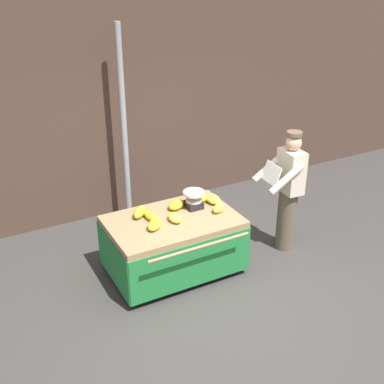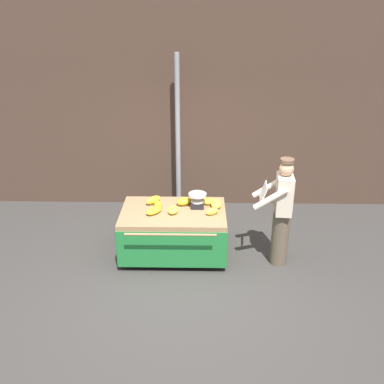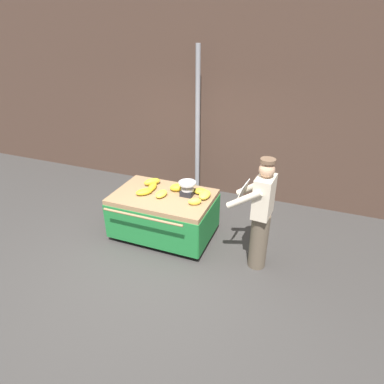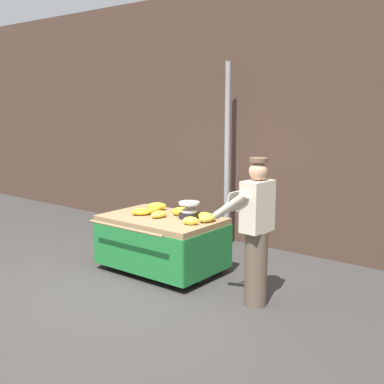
{
  "view_description": "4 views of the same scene",
  "coord_description": "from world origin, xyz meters",
  "px_view_note": "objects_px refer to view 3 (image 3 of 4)",
  "views": [
    {
      "loc": [
        -2.47,
        -3.89,
        3.69
      ],
      "look_at": [
        0.06,
        0.82,
        1.1
      ],
      "focal_mm": 45.22,
      "sensor_mm": 36.0,
      "label": 1
    },
    {
      "loc": [
        0.2,
        -5.08,
        3.75
      ],
      "look_at": [
        0.1,
        0.76,
        1.14
      ],
      "focal_mm": 40.25,
      "sensor_mm": 36.0,
      "label": 2
    },
    {
      "loc": [
        1.94,
        -3.31,
        3.23
      ],
      "look_at": [
        0.34,
        0.79,
        0.95
      ],
      "focal_mm": 30.3,
      "sensor_mm": 36.0,
      "label": 3
    },
    {
      "loc": [
        4.19,
        -4.04,
        2.29
      ],
      "look_at": [
        0.23,
        0.98,
        1.15
      ],
      "focal_mm": 45.8,
      "sensor_mm": 36.0,
      "label": 4
    }
  ],
  "objects_px": {
    "weighing_scale": "(187,189)",
    "vendor_person": "(261,215)",
    "banana_bunch_4": "(144,192)",
    "banana_bunch_1": "(177,187)",
    "street_pole": "(198,127)",
    "banana_bunch_7": "(200,191)",
    "banana_bunch_5": "(152,182)",
    "banana_bunch_6": "(205,195)",
    "banana_bunch_3": "(195,201)",
    "banana_cart": "(163,206)",
    "banana_bunch_0": "(152,187)",
    "banana_bunch_2": "(161,194)"
  },
  "relations": [
    {
      "from": "weighing_scale",
      "to": "banana_bunch_2",
      "type": "relative_size",
      "value": 1.11
    },
    {
      "from": "weighing_scale",
      "to": "banana_bunch_1",
      "type": "distance_m",
      "value": 0.24
    },
    {
      "from": "banana_bunch_3",
      "to": "banana_cart",
      "type": "bearing_deg",
      "value": 169.6
    },
    {
      "from": "street_pole",
      "to": "banana_bunch_4",
      "type": "relative_size",
      "value": 10.74
    },
    {
      "from": "vendor_person",
      "to": "banana_bunch_1",
      "type": "bearing_deg",
      "value": 163.25
    },
    {
      "from": "banana_bunch_0",
      "to": "banana_bunch_3",
      "type": "distance_m",
      "value": 0.87
    },
    {
      "from": "banana_bunch_4",
      "to": "banana_bunch_5",
      "type": "height_order",
      "value": "banana_bunch_5"
    },
    {
      "from": "banana_bunch_5",
      "to": "vendor_person",
      "type": "xyz_separation_m",
      "value": [
        1.95,
        -0.48,
        0.04
      ]
    },
    {
      "from": "banana_bunch_7",
      "to": "banana_bunch_4",
      "type": "bearing_deg",
      "value": -157.13
    },
    {
      "from": "banana_bunch_1",
      "to": "street_pole",
      "type": "bearing_deg",
      "value": 96.53
    },
    {
      "from": "banana_bunch_7",
      "to": "banana_bunch_3",
      "type": "bearing_deg",
      "value": -83.3
    },
    {
      "from": "weighing_scale",
      "to": "banana_bunch_7",
      "type": "xyz_separation_m",
      "value": [
        0.18,
        0.12,
        -0.07
      ]
    },
    {
      "from": "banana_bunch_3",
      "to": "banana_bunch_6",
      "type": "relative_size",
      "value": 0.72
    },
    {
      "from": "banana_bunch_5",
      "to": "vendor_person",
      "type": "distance_m",
      "value": 2.01
    },
    {
      "from": "street_pole",
      "to": "banana_cart",
      "type": "xyz_separation_m",
      "value": [
        -0.01,
        -1.57,
        -0.91
      ]
    },
    {
      "from": "banana_bunch_5",
      "to": "vendor_person",
      "type": "height_order",
      "value": "vendor_person"
    },
    {
      "from": "banana_bunch_4",
      "to": "banana_bunch_1",
      "type": "bearing_deg",
      "value": 35.55
    },
    {
      "from": "banana_cart",
      "to": "weighing_scale",
      "type": "bearing_deg",
      "value": 20.4
    },
    {
      "from": "street_pole",
      "to": "banana_bunch_6",
      "type": "bearing_deg",
      "value": -65.09
    },
    {
      "from": "weighing_scale",
      "to": "vendor_person",
      "type": "height_order",
      "value": "vendor_person"
    },
    {
      "from": "weighing_scale",
      "to": "banana_bunch_6",
      "type": "height_order",
      "value": "weighing_scale"
    },
    {
      "from": "street_pole",
      "to": "banana_bunch_7",
      "type": "xyz_separation_m",
      "value": [
        0.55,
        -1.32,
        -0.66
      ]
    },
    {
      "from": "weighing_scale",
      "to": "banana_bunch_4",
      "type": "xyz_separation_m",
      "value": [
        -0.66,
        -0.24,
        -0.07
      ]
    },
    {
      "from": "banana_bunch_5",
      "to": "banana_bunch_6",
      "type": "distance_m",
      "value": 1.0
    },
    {
      "from": "banana_bunch_0",
      "to": "weighing_scale",
      "type": "bearing_deg",
      "value": 2.97
    },
    {
      "from": "banana_bunch_0",
      "to": "banana_bunch_4",
      "type": "xyz_separation_m",
      "value": [
        -0.04,
        -0.21,
        -0.0
      ]
    },
    {
      "from": "banana_bunch_4",
      "to": "banana_bunch_5",
      "type": "xyz_separation_m",
      "value": [
        -0.04,
        0.36,
        0.01
      ]
    },
    {
      "from": "banana_bunch_3",
      "to": "vendor_person",
      "type": "relative_size",
      "value": 0.12
    },
    {
      "from": "banana_bunch_4",
      "to": "banana_bunch_7",
      "type": "relative_size",
      "value": 1.14
    },
    {
      "from": "banana_bunch_2",
      "to": "weighing_scale",
      "type": "bearing_deg",
      "value": 28.14
    },
    {
      "from": "banana_bunch_3",
      "to": "weighing_scale",
      "type": "bearing_deg",
      "value": 131.86
    },
    {
      "from": "banana_cart",
      "to": "banana_bunch_6",
      "type": "height_order",
      "value": "banana_bunch_6"
    },
    {
      "from": "banana_bunch_4",
      "to": "banana_bunch_7",
      "type": "height_order",
      "value": "banana_bunch_4"
    },
    {
      "from": "banana_bunch_2",
      "to": "banana_bunch_3",
      "type": "height_order",
      "value": "banana_bunch_3"
    },
    {
      "from": "banana_bunch_0",
      "to": "vendor_person",
      "type": "xyz_separation_m",
      "value": [
        1.86,
        -0.32,
        0.05
      ]
    },
    {
      "from": "banana_bunch_0",
      "to": "vendor_person",
      "type": "distance_m",
      "value": 1.89
    },
    {
      "from": "banana_bunch_1",
      "to": "banana_bunch_3",
      "type": "relative_size",
      "value": 1.21
    },
    {
      "from": "banana_bunch_1",
      "to": "banana_bunch_2",
      "type": "distance_m",
      "value": 0.32
    },
    {
      "from": "banana_bunch_3",
      "to": "banana_bunch_4",
      "type": "bearing_deg",
      "value": 179.38
    },
    {
      "from": "banana_bunch_4",
      "to": "banana_bunch_6",
      "type": "distance_m",
      "value": 0.99
    },
    {
      "from": "street_pole",
      "to": "banana_cart",
      "type": "bearing_deg",
      "value": -90.23
    },
    {
      "from": "banana_cart",
      "to": "vendor_person",
      "type": "xyz_separation_m",
      "value": [
        1.62,
        -0.22,
        0.31
      ]
    },
    {
      "from": "banana_bunch_5",
      "to": "banana_bunch_6",
      "type": "height_order",
      "value": "banana_bunch_5"
    },
    {
      "from": "banana_bunch_0",
      "to": "banana_bunch_6",
      "type": "bearing_deg",
      "value": 2.88
    },
    {
      "from": "street_pole",
      "to": "vendor_person",
      "type": "height_order",
      "value": "street_pole"
    },
    {
      "from": "street_pole",
      "to": "banana_bunch_5",
      "type": "height_order",
      "value": "street_pole"
    },
    {
      "from": "street_pole",
      "to": "banana_bunch_0",
      "type": "height_order",
      "value": "street_pole"
    },
    {
      "from": "weighing_scale",
      "to": "banana_cart",
      "type": "bearing_deg",
      "value": -159.6
    },
    {
      "from": "street_pole",
      "to": "banana_bunch_4",
      "type": "xyz_separation_m",
      "value": [
        -0.3,
        -1.67,
        -0.65
      ]
    },
    {
      "from": "weighing_scale",
      "to": "banana_bunch_4",
      "type": "relative_size",
      "value": 1.02
    }
  ]
}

